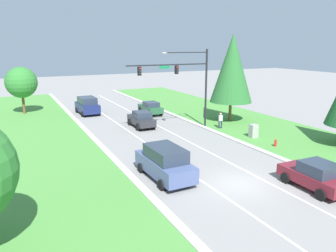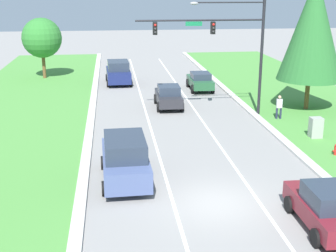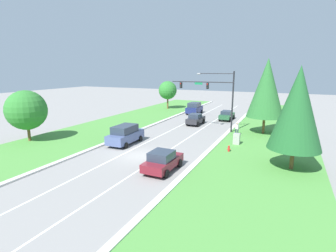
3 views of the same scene
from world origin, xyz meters
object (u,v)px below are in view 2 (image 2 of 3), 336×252
Objects in this scene: fire_hydrant at (336,150)px; utility_cabinet at (316,128)px; conifer_far_right_tree at (313,28)px; slate_blue_suv at (125,159)px; traffic_signal_mast at (226,38)px; charcoal_sedan at (169,96)px; oak_near_left_tree at (42,38)px; navy_suv at (118,72)px; forest_sedan at (200,81)px; pedestrian at (279,106)px; burgundy_sedan at (329,207)px.

utility_cabinet is at bearing 86.42° from fire_hydrant.
conifer_far_right_tree reaches higher than fire_hydrant.
conifer_far_right_tree reaches higher than slate_blue_suv.
traffic_signal_mast is 6.41m from charcoal_sedan.
oak_near_left_tree is at bearing 103.50° from slate_blue_suv.
slate_blue_suv reaches higher than charcoal_sedan.
navy_suv is (-3.51, 9.34, 0.22)m from charcoal_sedan.
forest_sedan is 6.65m from charcoal_sedan.
navy_suv reaches higher than charcoal_sedan.
forest_sedan is 0.45× the size of conifer_far_right_tree.
traffic_signal_mast is 8.38m from utility_cabinet.
traffic_signal_mast is 5.09× the size of pedestrian.
conifer_far_right_tree is at bearing -35.38° from oak_near_left_tree.
burgundy_sedan is at bearing -89.49° from traffic_signal_mast.
utility_cabinet is (11.23, -17.75, -0.43)m from navy_suv.
charcoal_sedan is at bearing 132.56° from utility_cabinet.
forest_sedan is 10.52m from pedestrian.
burgundy_sedan is 11.05m from utility_cabinet.
traffic_signal_mast is at bearing 91.19° from burgundy_sedan.
traffic_signal_mast is at bearing 127.42° from utility_cabinet.
utility_cabinet is 0.22× the size of oak_near_left_tree.
oak_near_left_tree reaches higher than burgundy_sedan.
charcoal_sedan is 0.97× the size of burgundy_sedan.
forest_sedan is 1.01× the size of burgundy_sedan.
oak_near_left_tree is (-6.94, 25.94, 2.86)m from slate_blue_suv.
charcoal_sedan is at bearing 169.13° from conifer_far_right_tree.
charcoal_sedan is 0.89× the size of navy_suv.
conifer_far_right_tree reaches higher than oak_near_left_tree.
traffic_signal_mast reaches higher than slate_blue_suv.
forest_sedan is 0.93× the size of navy_suv.
pedestrian reaches higher than forest_sedan.
slate_blue_suv is at bearing -124.72° from traffic_signal_mast.
forest_sedan is 7.88m from navy_suv.
forest_sedan is at bearing 90.32° from traffic_signal_mast.
conifer_far_right_tree reaches higher than pedestrian.
oak_near_left_tree is at bearing 152.90° from navy_suv.
traffic_signal_mast is 2.08× the size of charcoal_sedan.
slate_blue_suv is 1.18× the size of forest_sedan.
utility_cabinet is (4.21, -5.50, -4.71)m from traffic_signal_mast.
utility_cabinet is 4.25m from pedestrian.
traffic_signal_mast reaches higher than oak_near_left_tree.
burgundy_sedan is (7.32, -5.41, -0.23)m from slate_blue_suv.
oak_near_left_tree reaches higher than pedestrian.
pedestrian is (10.47, -13.58, -0.14)m from navy_suv.
burgundy_sedan is 8.24m from fire_hydrant.
burgundy_sedan is 2.51× the size of pedestrian.
charcoal_sedan reaches higher than forest_sedan.
oak_near_left_tree is 0.61× the size of conifer_far_right_tree.
charcoal_sedan is at bearing 123.39° from fire_hydrant.
burgundy_sedan is at bearing -118.17° from fire_hydrant.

